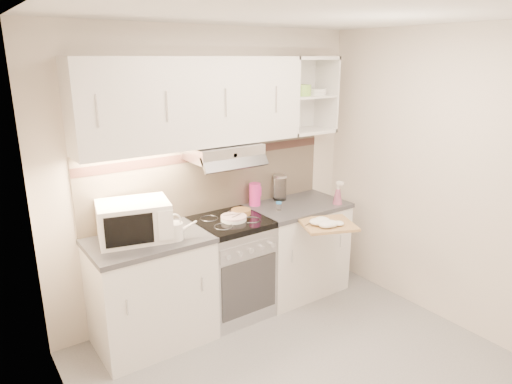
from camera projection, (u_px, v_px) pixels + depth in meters
ground at (312, 378)px, 3.32m from camera, size 3.00×3.00×0.00m
room_shell at (285, 150)px, 3.15m from camera, size 3.04×2.84×2.52m
base_cabinet_left at (152, 293)px, 3.65m from camera, size 0.90×0.60×0.86m
worktop_left at (148, 241)px, 3.52m from camera, size 0.92×0.62×0.04m
base_cabinet_right at (296, 249)px, 4.48m from camera, size 0.90×0.60×0.86m
worktop_right at (297, 206)px, 4.35m from camera, size 0.92×0.62×0.04m
electric_range at (231, 267)px, 4.06m from camera, size 0.60×0.60×0.90m
microwave at (134, 221)px, 3.46m from camera, size 0.60×0.50×0.30m
watering_can at (176, 230)px, 3.48m from camera, size 0.25×0.13×0.21m
plate_stack at (234, 218)px, 3.90m from camera, size 0.22×0.22×0.05m
bread_loaf at (241, 212)px, 4.05m from camera, size 0.18×0.18×0.04m
pink_pitcher at (255, 194)px, 4.28m from camera, size 0.11×0.11×0.21m
glass_jar at (280, 187)px, 4.44m from camera, size 0.13×0.13×0.25m
spice_jar at (279, 206)px, 4.16m from camera, size 0.05×0.05×0.08m
spray_bottle at (338, 195)px, 4.32m from camera, size 0.09×0.09×0.24m
cutting_board at (328, 224)px, 3.89m from camera, size 0.55×0.52×0.02m
dish_towel at (327, 221)px, 3.84m from camera, size 0.27×0.23×0.07m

